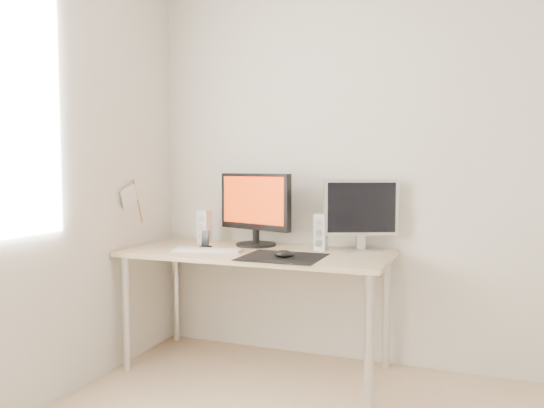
# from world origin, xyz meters

# --- Properties ---
(wall_back) EXTENTS (3.50, 0.00, 3.50)m
(wall_back) POSITION_xyz_m (0.00, 1.75, 1.25)
(wall_back) COLOR silver
(wall_back) RESTS_ON ground
(mousepad) EXTENTS (0.45, 0.40, 0.00)m
(mousepad) POSITION_xyz_m (-0.71, 1.22, 0.73)
(mousepad) COLOR black
(mousepad) RESTS_ON desk
(mouse) EXTENTS (0.12, 0.07, 0.04)m
(mouse) POSITION_xyz_m (-0.69, 1.19, 0.75)
(mouse) COLOR black
(mouse) RESTS_ON mousepad
(desk) EXTENTS (1.60, 0.70, 0.73)m
(desk) POSITION_xyz_m (-0.93, 1.38, 0.65)
(desk) COLOR #D1B587
(desk) RESTS_ON ground
(main_monitor) EXTENTS (0.54, 0.33, 0.47)m
(main_monitor) POSITION_xyz_m (-1.02, 1.57, 0.98)
(main_monitor) COLOR black
(main_monitor) RESTS_ON desk
(second_monitor) EXTENTS (0.43, 0.23, 0.43)m
(second_monitor) POSITION_xyz_m (-0.34, 1.60, 0.97)
(second_monitor) COLOR #ABAAAD
(second_monitor) RESTS_ON desk
(speaker_left) EXTENTS (0.07, 0.09, 0.22)m
(speaker_left) POSITION_xyz_m (-1.37, 1.54, 0.84)
(speaker_left) COLOR white
(speaker_left) RESTS_ON desk
(speaker_right) EXTENTS (0.07, 0.09, 0.22)m
(speaker_right) POSITION_xyz_m (-0.57, 1.53, 0.84)
(speaker_right) COLOR silver
(speaker_right) RESTS_ON desk
(keyboard) EXTENTS (0.43, 0.18, 0.02)m
(keyboard) POSITION_xyz_m (-1.20, 1.26, 0.74)
(keyboard) COLOR silver
(keyboard) RESTS_ON desk
(phone_dock) EXTENTS (0.06, 0.05, 0.11)m
(phone_dock) POSITION_xyz_m (-1.27, 1.37, 0.76)
(phone_dock) COLOR black
(phone_dock) RESTS_ON desk
(pennant) EXTENTS (0.01, 0.23, 0.29)m
(pennant) POSITION_xyz_m (-1.72, 1.24, 1.05)
(pennant) COLOR #A57F54
(pennant) RESTS_ON wall_left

